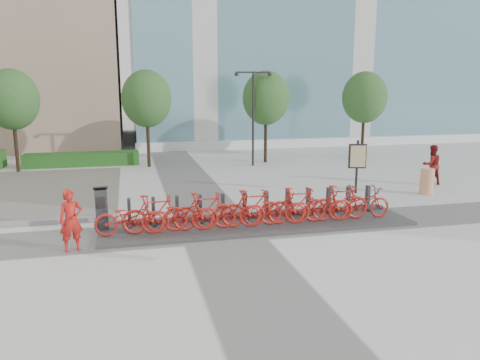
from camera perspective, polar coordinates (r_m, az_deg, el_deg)
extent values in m
plane|color=silver|center=(14.10, -2.55, -6.15)|extent=(120.00, 120.00, 0.00)
cube|color=#23481B|center=(26.80, -18.65, 2.42)|extent=(6.00, 1.20, 0.70)
cylinder|color=#2E2316|center=(25.94, -25.66, 4.19)|extent=(0.18, 0.18, 3.00)
ellipsoid|color=#183B19|center=(25.80, -26.06, 8.81)|extent=(2.60, 2.60, 2.99)
cylinder|color=#2E2316|center=(25.37, -11.13, 4.96)|extent=(0.18, 0.18, 3.00)
ellipsoid|color=#183B19|center=(25.23, -11.32, 9.70)|extent=(2.60, 2.60, 2.99)
cylinder|color=#2E2316|center=(26.44, 3.14, 5.40)|extent=(0.18, 0.18, 3.00)
ellipsoid|color=#183B19|center=(26.31, 3.19, 9.96)|extent=(2.60, 2.60, 2.99)
cylinder|color=#2E2316|center=(28.73, 14.74, 5.53)|extent=(0.18, 0.18, 3.00)
ellipsoid|color=#183B19|center=(28.61, 14.95, 9.71)|extent=(2.60, 2.60, 2.99)
cylinder|color=black|center=(25.13, 1.61, 7.39)|extent=(0.12, 0.12, 5.00)
cube|color=black|center=(24.96, 0.62, 13.00)|extent=(0.90, 0.08, 0.08)
cube|color=black|center=(25.20, 2.66, 12.97)|extent=(0.90, 0.08, 0.08)
cylinder|color=black|center=(24.86, -0.41, 12.77)|extent=(0.20, 0.20, 0.18)
cylinder|color=black|center=(25.32, 3.66, 12.73)|extent=(0.20, 0.20, 0.18)
cube|color=#3C3C3C|center=(14.65, 2.25, -5.30)|extent=(9.60, 2.40, 0.08)
imported|color=#A91E16|center=(13.65, -13.34, -4.45)|extent=(1.95, 0.68, 1.02)
imported|color=#A91E16|center=(13.65, -10.32, -4.08)|extent=(1.89, 0.53, 1.13)
imported|color=#A91E16|center=(13.72, -7.30, -4.15)|extent=(1.95, 0.68, 1.02)
imported|color=#A91E16|center=(13.79, -4.33, -3.76)|extent=(1.89, 0.53, 1.13)
imported|color=#A91E16|center=(13.94, -1.40, -3.82)|extent=(1.95, 0.68, 1.02)
imported|color=#A91E16|center=(14.08, 1.47, -3.42)|extent=(1.89, 0.53, 1.13)
imported|color=#A91E16|center=(14.29, 4.27, -3.45)|extent=(1.95, 0.68, 1.02)
imported|color=#A91E16|center=(14.51, 6.98, -3.05)|extent=(1.89, 0.53, 1.13)
imported|color=#A91E16|center=(14.79, 9.60, -3.08)|extent=(1.95, 0.68, 1.02)
imported|color=#A91E16|center=(15.06, 12.13, -2.69)|extent=(1.89, 0.53, 1.13)
imported|color=#A91E16|center=(15.40, 14.54, -2.71)|extent=(1.95, 0.68, 1.02)
cube|color=#2E2E32|center=(14.30, -16.53, -3.49)|extent=(0.37, 0.33, 1.22)
cube|color=black|center=(14.16, -16.67, -0.95)|extent=(0.45, 0.39, 0.16)
cube|color=black|center=(14.09, -16.61, -2.71)|extent=(0.24, 0.05, 0.34)
imported|color=#B51B16|center=(12.94, -19.91, -4.65)|extent=(0.69, 0.55, 1.65)
imported|color=maroon|center=(22.06, 22.33, 1.73)|extent=(0.89, 0.71, 1.74)
cylinder|color=#D75808|center=(20.03, 21.83, -0.17)|extent=(0.68, 0.68, 1.03)
cylinder|color=black|center=(19.24, 14.06, 1.55)|extent=(0.10, 0.10, 2.14)
cube|color=black|center=(19.18, 14.12, 2.84)|extent=(0.71, 0.26, 0.97)
cube|color=tan|center=(19.13, 14.20, 2.82)|extent=(0.59, 0.16, 0.86)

